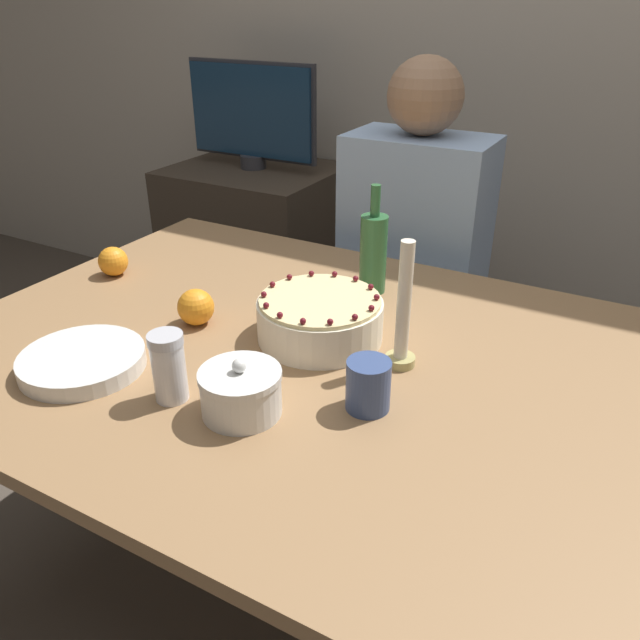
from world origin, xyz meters
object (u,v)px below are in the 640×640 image
Objects in this scene: cake at (320,318)px; candle at (403,318)px; sugar_bowl at (241,392)px; bottle at (373,252)px; sugar_shaker at (169,367)px; person_man_blue_shirt at (410,296)px; tv_monitor at (251,114)px.

candle reaches higher than cake.
sugar_bowl is 0.56× the size of candle.
sugar_shaker is at bearing -101.65° from bottle.
sugar_bowl is 0.33m from candle.
sugar_shaker reaches higher than sugar_bowl.
cake is 2.02× the size of sugar_shaker.
candle is (0.18, -0.02, 0.06)m from cake.
candle is at bearing 57.28° from sugar_bowl.
person_man_blue_shirt is at bearing 86.11° from sugar_shaker.
person_man_blue_shirt is (-0.05, 0.41, -0.30)m from bottle.
person_man_blue_shirt reaches higher than bottle.
sugar_shaker is 0.51× the size of candle.
candle is (0.30, 0.30, 0.04)m from sugar_shaker.
person_man_blue_shirt is (-0.05, 0.67, -0.24)m from cake.
candle is 0.98× the size of bottle.
bottle is at bearing 124.05° from candle.
sugar_bowl is at bearing 10.77° from sugar_shaker.
candle is 0.79m from person_man_blue_shirt.
candle is 1.49m from tv_monitor.
sugar_bowl is 1.60m from tv_monitor.
person_man_blue_shirt reaches higher than sugar_bowl.
tv_monitor reaches higher than candle.
sugar_shaker is at bearing -135.86° from candle.
tv_monitor is (-0.75, 1.35, 0.16)m from sugar_shaker.
sugar_bowl is 0.99m from person_man_blue_shirt.
bottle is (-0.01, 0.55, 0.06)m from sugar_bowl.
sugar_bowl is at bearing -88.08° from cake.
person_man_blue_shirt is at bearing 109.09° from candle.
cake is 0.21× the size of person_man_blue_shirt.
person_man_blue_shirt reaches higher than tv_monitor.
sugar_bowl is at bearing -56.34° from tv_monitor.
sugar_bowl is at bearing 93.81° from person_man_blue_shirt.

